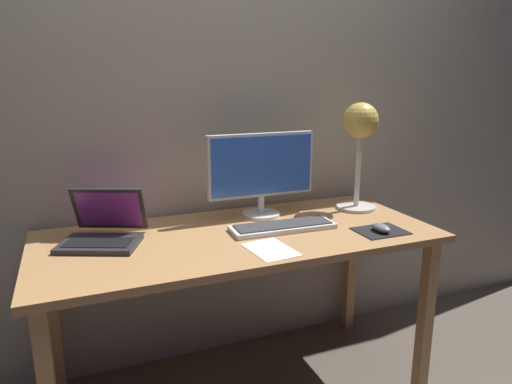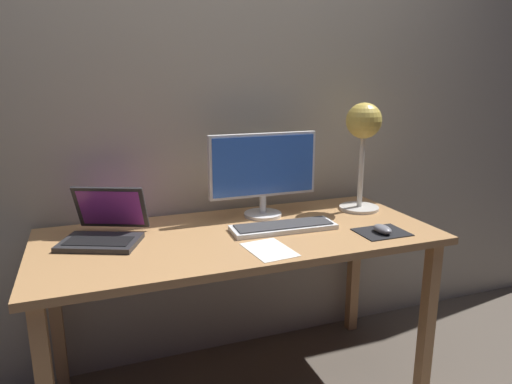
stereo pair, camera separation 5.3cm
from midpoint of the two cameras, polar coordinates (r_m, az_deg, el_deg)
The scene contains 9 objects.
back_wall at distance 2.17m, azimuth -6.62°, elevation 12.40°, with size 4.80×0.06×2.60m, color #B2A893.
desk at distance 1.92m, azimuth -2.82°, elevation -7.36°, with size 1.60×0.70×0.74m.
monitor at distance 2.06m, azimuth -0.07°, elevation 2.75°, with size 0.50×0.17×0.38m.
keyboard_main at distance 1.93m, azimuth 2.54°, elevation -4.29°, with size 0.44×0.16×0.03m.
laptop at distance 1.89m, azimuth -18.96°, elevation -4.08°, with size 0.37×0.36×0.20m.
desk_lamp at distance 2.21m, azimuth 12.05°, elevation 7.30°, with size 0.19×0.19×0.50m.
mousepad at distance 1.97m, azimuth 14.35°, elevation -4.68°, with size 0.20×0.16×0.00m, color black.
mouse at distance 1.95m, azimuth 14.45°, elevation -4.30°, with size 0.06×0.10×0.03m, color slate.
paper_sheet_near_mouse at distance 1.71m, azimuth 0.94°, elevation -7.11°, with size 0.15×0.21×0.00m, color white.
Camera 1 is at (-0.61, -1.68, 1.36)m, focal length 32.45 mm.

